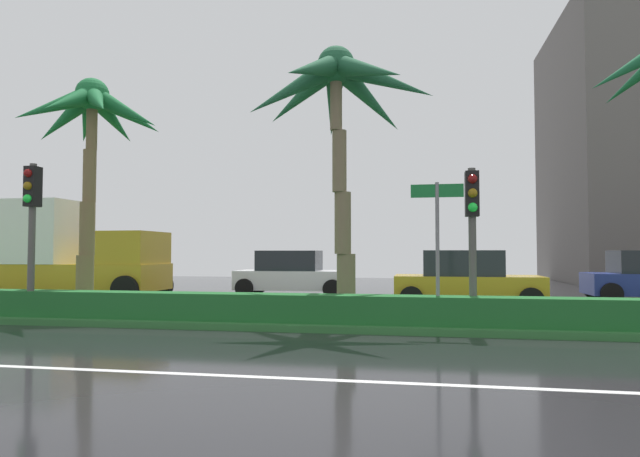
{
  "coord_description": "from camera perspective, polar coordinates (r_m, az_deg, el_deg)",
  "views": [
    {
      "loc": [
        1.13,
        -5.15,
        1.68
      ],
      "look_at": [
        -2.06,
        12.19,
        2.42
      ],
      "focal_mm": 30.82,
      "sensor_mm": 36.0,
      "label": 1
    }
  ],
  "objects": [
    {
      "name": "box_truck_lead",
      "position": [
        21.04,
        -24.47,
        -2.56
      ],
      "size": [
        6.4,
        2.64,
        3.46
      ],
      "color": "#B28C1E",
      "rests_on": "ground_plane"
    },
    {
      "name": "near_lane_divider_stripe",
      "position": [
        7.43,
        1.45,
        -15.47
      ],
      "size": [
        81.0,
        0.14,
        0.01
      ],
      "primitive_type": "cube",
      "color": "white",
      "rests_on": "ground_plane"
    },
    {
      "name": "car_in_traffic_second",
      "position": [
        17.13,
        14.89,
        -5.2
      ],
      "size": [
        4.3,
        2.02,
        1.72
      ],
      "color": "#B28C1E",
      "rests_on": "ground_plane"
    },
    {
      "name": "traffic_signal_median_left",
      "position": [
        14.7,
        -27.75,
        1.64
      ],
      "size": [
        0.28,
        0.43,
        3.63
      ],
      "color": "#4C4C47",
      "rests_on": "median_strip"
    },
    {
      "name": "street_name_sign",
      "position": [
        11.84,
        12.09,
        -0.44
      ],
      "size": [
        1.1,
        0.08,
        3.0
      ],
      "color": "slate",
      "rests_on": "median_strip"
    },
    {
      "name": "palm_tree_centre_left",
      "position": [
        13.51,
        1.84,
        13.23
      ],
      "size": [
        4.55,
        4.63,
        6.46
      ],
      "color": "brown",
      "rests_on": "median_strip"
    },
    {
      "name": "median_hedge",
      "position": [
        11.87,
        4.95,
        -8.36
      ],
      "size": [
        76.5,
        0.7,
        0.6
      ],
      "color": "#1E6028",
      "rests_on": "median_strip"
    },
    {
      "name": "car_in_traffic_leading",
      "position": [
        21.03,
        -2.92,
        -4.74
      ],
      "size": [
        4.3,
        2.02,
        1.72
      ],
      "color": "white",
      "rests_on": "ground_plane"
    },
    {
      "name": "palm_tree_mid_left",
      "position": [
        16.56,
        -22.57,
        10.14
      ],
      "size": [
        3.99,
        4.09,
        6.3
      ],
      "color": "brown",
      "rests_on": "median_strip"
    },
    {
      "name": "median_strip",
      "position": [
        13.29,
        5.54,
        -9.34
      ],
      "size": [
        85.5,
        4.0,
        0.15
      ],
      "primitive_type": "cube",
      "color": "#2D6B33",
      "rests_on": "ground_plane"
    },
    {
      "name": "traffic_signal_median_right",
      "position": [
        12.07,
        15.53,
        1.22
      ],
      "size": [
        0.28,
        0.43,
        3.31
      ],
      "color": "#4C4C47",
      "rests_on": "median_strip"
    },
    {
      "name": "ground_plane",
      "position": [
        14.3,
        5.88,
        -9.35
      ],
      "size": [
        90.0,
        42.0,
        0.1
      ],
      "primitive_type": "cube",
      "color": "black"
    }
  ]
}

